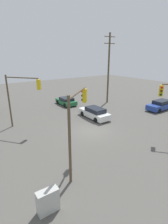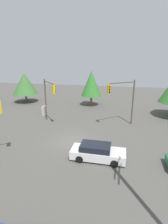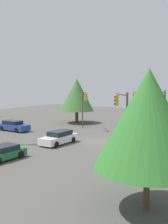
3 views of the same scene
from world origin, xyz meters
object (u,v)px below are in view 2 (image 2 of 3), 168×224
at_px(sedan_white, 97,152).
at_px(traffic_signal_aux, 49,94).
at_px(electrical_cabinet, 45,110).
at_px(traffic_signal_main, 124,95).

distance_m(sedan_white, traffic_signal_aux, 11.33).
distance_m(traffic_signal_aux, electrical_cabinet, 5.30).
height_order(sedan_white, electrical_cabinet, sedan_white).
distance_m(traffic_signal_main, traffic_signal_aux, 9.69).
bearing_deg(traffic_signal_aux, traffic_signal_main, 54.94).
bearing_deg(traffic_signal_main, sedan_white, 37.79).
relative_size(traffic_signal_main, electrical_cabinet, 4.39).
xyz_separation_m(sedan_white, traffic_signal_main, (-8.60, 1.94, 3.42)).
xyz_separation_m(sedan_white, traffic_signal_aux, (-7.62, -7.70, 3.35)).
bearing_deg(traffic_signal_main, electrical_cabinet, -50.62).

